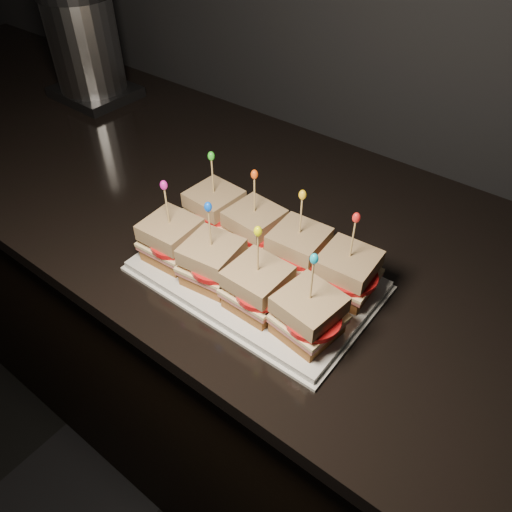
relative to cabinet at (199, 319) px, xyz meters
The scene contains 63 objects.
cabinet is the anchor object (origin of this frame).
granite_slab 0.46m from the cabinet, ahead, with size 2.56×0.74×0.03m, color black.
platter 0.61m from the cabinet, 25.24° to the right, with size 0.40×0.25×0.02m, color silver.
platter_rim 0.60m from the cabinet, 25.24° to the right, with size 0.41×0.26×0.01m, color silver.
sandwich_0_bread_bot 0.55m from the cabinet, 27.76° to the right, with size 0.08×0.08×0.02m, color brown.
sandwich_0_ham 0.56m from the cabinet, 27.76° to the right, with size 0.09×0.09×0.01m, color #BD6058.
sandwich_0_cheese 0.57m from the cabinet, 27.76° to the right, with size 0.09×0.09×0.01m, color #FEE3A1.
sandwich_0_tomato 0.58m from the cabinet, 27.69° to the right, with size 0.08×0.08×0.01m, color red.
sandwich_0_bread_top 0.59m from the cabinet, 27.76° to the right, with size 0.08×0.08×0.03m, color brown.
sandwich_0_pick 0.64m from the cabinet, 27.76° to the right, with size 0.00×0.00×0.09m, color tan.
sandwich_0_frill 0.68m from the cabinet, 27.76° to the right, with size 0.01×0.01×0.02m, color green.
sandwich_1_bread_bot 0.59m from the cabinet, 19.27° to the right, with size 0.08×0.08×0.02m, color brown.
sandwich_1_ham 0.60m from the cabinet, 19.27° to the right, with size 0.09×0.09×0.01m, color #BD6058.
sandwich_1_cheese 0.61m from the cabinet, 19.27° to the right, with size 0.09×0.09×0.01m, color #FEE3A1.
sandwich_1_tomato 0.62m from the cabinet, 19.58° to the right, with size 0.08×0.08×0.01m, color red.
sandwich_1_bread_top 0.63m from the cabinet, 19.27° to the right, with size 0.08×0.08×0.03m, color brown.
sandwich_1_pick 0.67m from the cabinet, 19.27° to the right, with size 0.00×0.00×0.09m, color tan.
sandwich_1_frill 0.71m from the cabinet, 19.27° to the right, with size 0.01×0.01×0.02m, color #EF4D11.
sandwich_2_bread_bot 0.64m from the cabinet, 14.66° to the right, with size 0.08×0.08×0.02m, color brown.
sandwich_2_ham 0.65m from the cabinet, 14.66° to the right, with size 0.09×0.09×0.01m, color #BD6058.
sandwich_2_cheese 0.66m from the cabinet, 14.66° to the right, with size 0.09×0.09×0.01m, color #FEE3A1.
sandwich_2_tomato 0.67m from the cabinet, 15.06° to the right, with size 0.08×0.08×0.01m, color red.
sandwich_2_bread_top 0.68m from the cabinet, 14.66° to the right, with size 0.08×0.08×0.03m, color brown.
sandwich_2_pick 0.71m from the cabinet, 14.66° to the right, with size 0.00×0.00×0.09m, color tan.
sandwich_2_frill 0.75m from the cabinet, 14.66° to the right, with size 0.01×0.01×0.02m, color yellow.
sandwich_3_bread_bot 0.70m from the cabinet, 11.81° to the right, with size 0.08×0.08×0.02m, color brown.
sandwich_3_ham 0.71m from the cabinet, 11.81° to the right, with size 0.09×0.09×0.01m, color #BD6058.
sandwich_3_cheese 0.71m from the cabinet, 11.81° to the right, with size 0.09×0.09×0.01m, color #FEE3A1.
sandwich_3_tomato 0.73m from the cabinet, 12.21° to the right, with size 0.08×0.08×0.01m, color red.
sandwich_3_bread_top 0.73m from the cabinet, 11.81° to the right, with size 0.08×0.08×0.03m, color brown.
sandwich_3_pick 0.77m from the cabinet, 11.81° to the right, with size 0.00×0.00×0.09m, color tan.
sandwich_3_frill 0.80m from the cabinet, 11.81° to the right, with size 0.01×0.01×0.02m, color red.
sandwich_4_bread_bot 0.58m from the cabinet, 48.54° to the right, with size 0.08×0.08×0.02m, color brown.
sandwich_4_ham 0.59m from the cabinet, 48.54° to the right, with size 0.09×0.09×0.01m, color #BD6058.
sandwich_4_cheese 0.60m from the cabinet, 48.54° to the right, with size 0.09×0.09×0.01m, color #FEE3A1.
sandwich_4_tomato 0.61m from the cabinet, 47.56° to the right, with size 0.08×0.08×0.01m, color red.
sandwich_4_bread_top 0.62m from the cabinet, 48.54° to the right, with size 0.08×0.08×0.03m, color brown.
sandwich_4_pick 0.66m from the cabinet, 48.54° to the right, with size 0.00×0.00×0.09m, color tan.
sandwich_4_frill 0.70m from the cabinet, 48.54° to the right, with size 0.01×0.01×0.02m, color #C31B98.
sandwich_5_bread_bot 0.62m from the cabinet, 36.93° to the right, with size 0.08×0.08×0.02m, color brown.
sandwich_5_ham 0.63m from the cabinet, 36.93° to the right, with size 0.09×0.09×0.01m, color #BD6058.
sandwich_5_cheese 0.63m from the cabinet, 36.93° to the right, with size 0.09×0.09×0.01m, color #FEE3A1.
sandwich_5_tomato 0.65m from the cabinet, 36.55° to the right, with size 0.08×0.08×0.01m, color red.
sandwich_5_bread_top 0.66m from the cabinet, 36.93° to the right, with size 0.08×0.08×0.03m, color brown.
sandwich_5_pick 0.69m from the cabinet, 36.93° to the right, with size 0.00×0.00×0.09m, color tan.
sandwich_5_frill 0.73m from the cabinet, 36.93° to the right, with size 0.01×0.01×0.02m, color blue.
sandwich_6_bread_bot 0.66m from the cabinet, 29.37° to the right, with size 0.08×0.08×0.02m, color brown.
sandwich_6_ham 0.68m from the cabinet, 29.37° to the right, with size 0.09×0.09×0.01m, color #BD6058.
sandwich_6_cheese 0.68m from the cabinet, 29.37° to the right, with size 0.09×0.09×0.01m, color #FEE3A1.
sandwich_6_tomato 0.70m from the cabinet, 29.28° to the right, with size 0.08×0.08×0.01m, color red.
sandwich_6_bread_top 0.70m from the cabinet, 29.37° to the right, with size 0.08×0.08×0.03m, color brown.
sandwich_6_pick 0.74m from the cabinet, 29.37° to the right, with size 0.00×0.00×0.09m, color tan.
sandwich_6_frill 0.77m from the cabinet, 29.37° to the right, with size 0.01×0.01×0.02m, color #E9F301.
sandwich_7_bread_bot 0.72m from the cabinet, 24.21° to the right, with size 0.08×0.08×0.02m, color brown.
sandwich_7_ham 0.73m from the cabinet, 24.21° to the right, with size 0.09×0.09×0.01m, color #BD6058.
sandwich_7_cheese 0.74m from the cabinet, 24.21° to the right, with size 0.09×0.09×0.01m, color #FEE3A1.
sandwich_7_tomato 0.75m from the cabinet, 24.27° to the right, with size 0.08×0.08×0.01m, color red.
sandwich_7_bread_top 0.76m from the cabinet, 24.21° to the right, with size 0.08×0.08×0.03m, color brown.
sandwich_7_pick 0.79m from the cabinet, 24.21° to the right, with size 0.00×0.00×0.09m, color tan.
sandwich_7_frill 0.82m from the cabinet, 24.21° to the right, with size 0.01×0.01×0.02m, color #11A3C7.
appliance_base 0.71m from the cabinet, 162.52° to the left, with size 0.22×0.18×0.03m, color #262628.
appliance_body 0.80m from the cabinet, 162.52° to the left, with size 0.18×0.18×0.23m, color silver.
appliance 0.80m from the cabinet, 162.52° to the left, with size 0.22×0.18×0.28m, color silver, non-canonical shape.
Camera 1 is at (0.59, 1.00, 1.53)m, focal length 35.00 mm.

